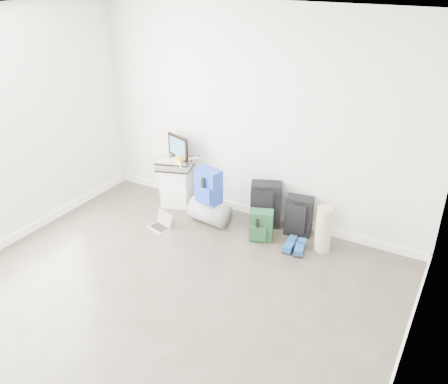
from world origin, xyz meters
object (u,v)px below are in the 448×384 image
Objects in this scene: boxes_stack at (176,187)px; large_suitcase at (266,205)px; carry_on at (298,216)px; duffel_bag at (210,212)px; briefcase at (174,164)px; laptop at (161,224)px.

large_suitcase is at bearing -15.62° from boxes_stack.
large_suitcase reaches higher than boxes_stack.
duffel_bag is at bearing -173.63° from carry_on.
large_suitcase is at bearing -14.79° from briefcase.
large_suitcase is (1.32, 0.10, -0.31)m from briefcase.
boxes_stack is 1.32m from large_suitcase.
briefcase is at bearing 123.02° from laptop.
large_suitcase is 1.16× the size of carry_on.
boxes_stack is at bearing 0.00° from briefcase.
briefcase is 0.90× the size of carry_on.
briefcase is at bearing 0.00° from boxes_stack.
carry_on is (0.45, -0.00, -0.04)m from large_suitcase.
carry_on reaches higher than duffel_bag.
carry_on reaches higher than laptop.
boxes_stack reaches higher than laptop.
laptop is at bearing -92.56° from boxes_stack.
large_suitcase is 1.36m from laptop.
carry_on is at bearing -16.77° from boxes_stack.
duffel_bag is 1.00× the size of carry_on.
laptop is (0.19, -0.61, -0.56)m from briefcase.
boxes_stack is 1.77m from carry_on.
boxes_stack is 1.20× the size of briefcase.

